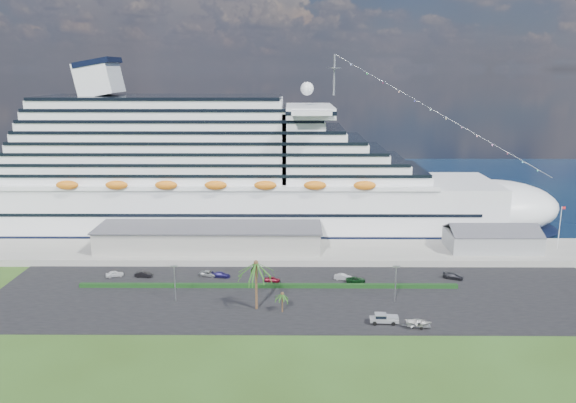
{
  "coord_description": "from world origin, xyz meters",
  "views": [
    {
      "loc": [
        -2.64,
        -106.46,
        49.58
      ],
      "look_at": [
        -3.49,
        30.0,
        17.4
      ],
      "focal_mm": 35.0,
      "sensor_mm": 36.0,
      "label": 1
    }
  ],
  "objects_px": {
    "cruise_ship": "(230,178)",
    "parked_car_3": "(221,275)",
    "pickup_truck": "(384,318)",
    "boat_trailer": "(419,323)"
  },
  "relations": [
    {
      "from": "cruise_ship",
      "to": "pickup_truck",
      "type": "xyz_separation_m",
      "value": [
        37.33,
        -66.8,
        -15.46
      ]
    },
    {
      "from": "cruise_ship",
      "to": "parked_car_3",
      "type": "bearing_deg",
      "value": -87.66
    },
    {
      "from": "parked_car_3",
      "to": "pickup_truck",
      "type": "height_order",
      "value": "pickup_truck"
    },
    {
      "from": "pickup_truck",
      "to": "cruise_ship",
      "type": "bearing_deg",
      "value": 119.2
    },
    {
      "from": "cruise_ship",
      "to": "boat_trailer",
      "type": "xyz_separation_m",
      "value": [
        43.88,
        -68.82,
        -15.47
      ]
    },
    {
      "from": "boat_trailer",
      "to": "parked_car_3",
      "type": "bearing_deg",
      "value": 147.04
    },
    {
      "from": "boat_trailer",
      "to": "pickup_truck",
      "type": "bearing_deg",
      "value": 162.89
    },
    {
      "from": "cruise_ship",
      "to": "pickup_truck",
      "type": "distance_m",
      "value": 78.07
    },
    {
      "from": "cruise_ship",
      "to": "parked_car_3",
      "type": "xyz_separation_m",
      "value": [
        1.69,
        -41.46,
        -15.92
      ]
    },
    {
      "from": "pickup_truck",
      "to": "boat_trailer",
      "type": "bearing_deg",
      "value": -17.11
    }
  ]
}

